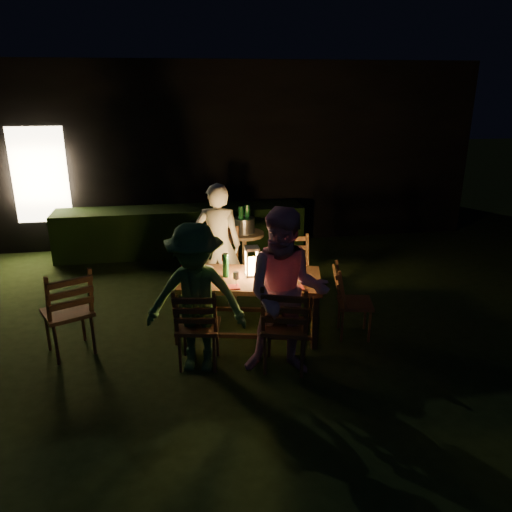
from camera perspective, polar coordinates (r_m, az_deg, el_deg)
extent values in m
plane|color=black|center=(5.48, -1.87, -11.84)|extent=(40.00, 40.00, 0.00)
cube|color=black|center=(10.94, -6.52, 12.65)|extent=(10.00, 4.00, 3.20)
cube|color=#FFE5B2|center=(9.25, -23.44, 8.47)|extent=(0.90, 0.06, 1.60)
cube|color=black|center=(8.75, -8.52, 2.90)|extent=(4.20, 0.70, 0.80)
cube|color=#4E2E1A|center=(5.76, -0.99, -2.69)|extent=(1.84, 1.20, 0.05)
cube|color=#4E2E1A|center=(5.71, -9.05, -7.16)|extent=(0.06, 0.06, 0.62)
cube|color=#4E2E1A|center=(6.32, -7.72, -4.40)|extent=(0.06, 0.06, 0.62)
cube|color=#4E2E1A|center=(5.59, 6.71, -7.65)|extent=(0.06, 0.06, 0.62)
cube|color=#4E2E1A|center=(6.22, 6.41, -4.77)|extent=(0.06, 0.06, 0.62)
cube|color=#4E2E1A|center=(5.24, -6.60, -7.99)|extent=(0.50, 0.48, 0.04)
cube|color=#4E2E1A|center=(4.95, -6.99, -6.15)|extent=(0.45, 0.22, 0.51)
cube|color=#4E2E1A|center=(5.15, 3.39, -8.06)|extent=(0.57, 0.55, 0.04)
cube|color=#4E2E1A|center=(4.85, 3.25, -6.07)|extent=(0.48, 0.29, 0.54)
cube|color=#4E2E1A|center=(6.57, -4.37, -1.68)|extent=(0.59, 0.58, 0.04)
cube|color=#4E2E1A|center=(6.66, -4.04, 1.37)|extent=(0.50, 0.30, 0.56)
cube|color=#4E2E1A|center=(6.53, 4.37, -2.22)|extent=(0.47, 0.46, 0.04)
cube|color=#4E2E1A|center=(6.61, 4.21, 0.60)|extent=(0.45, 0.19, 0.51)
cube|color=#4E2E1A|center=(5.91, 11.26, -5.30)|extent=(0.46, 0.48, 0.04)
cube|color=#4E2E1A|center=(5.78, 9.72, -2.99)|extent=(0.22, 0.42, 0.47)
cube|color=#4E2E1A|center=(5.77, -20.75, -6.05)|extent=(0.62, 0.61, 0.04)
cube|color=#4E2E1A|center=(5.47, -20.56, -3.98)|extent=(0.49, 0.35, 0.55)
imported|color=silver|center=(6.53, -4.36, 1.27)|extent=(0.67, 0.52, 1.64)
imported|color=pink|center=(4.92, 3.48, -4.30)|extent=(0.97, 0.83, 1.73)
imported|color=#306032|center=(5.03, -6.89, -4.89)|extent=(1.12, 0.80, 1.56)
cube|color=white|center=(5.79, -0.46, -2.12)|extent=(0.15, 0.15, 0.03)
cube|color=white|center=(5.68, -0.47, 0.88)|extent=(0.16, 0.16, 0.03)
cylinder|color=#FF9E3F|center=(5.75, -0.46, -1.06)|extent=(0.09, 0.09, 0.18)
cylinder|color=white|center=(6.02, -6.05, -1.46)|extent=(0.25, 0.25, 0.01)
cylinder|color=white|center=(5.62, -6.78, -3.04)|extent=(0.25, 0.25, 0.01)
cylinder|color=white|center=(5.94, 3.51, -1.68)|extent=(0.25, 0.25, 0.01)
cylinder|color=white|center=(5.53, 3.49, -3.30)|extent=(0.25, 0.25, 0.01)
cylinder|color=#0F471E|center=(5.73, -3.49, -1.07)|extent=(0.07, 0.07, 0.28)
cube|color=red|center=(5.47, -2.83, -3.57)|extent=(0.18, 0.14, 0.01)
cube|color=red|center=(5.46, 4.53, -3.66)|extent=(0.18, 0.14, 0.01)
cube|color=black|center=(5.56, -7.64, -3.36)|extent=(0.14, 0.07, 0.01)
cylinder|color=olive|center=(7.22, -1.35, 2.52)|extent=(0.58, 0.58, 0.04)
cylinder|color=olive|center=(7.33, -1.33, -0.30)|extent=(0.07, 0.07, 0.75)
cylinder|color=#A5A8AD|center=(7.18, -1.36, 3.53)|extent=(0.30, 0.30, 0.22)
cylinder|color=#0F471E|center=(7.12, -1.72, 3.81)|extent=(0.07, 0.07, 0.32)
cylinder|color=#0F471E|center=(7.21, -1.02, 4.02)|extent=(0.07, 0.07, 0.32)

